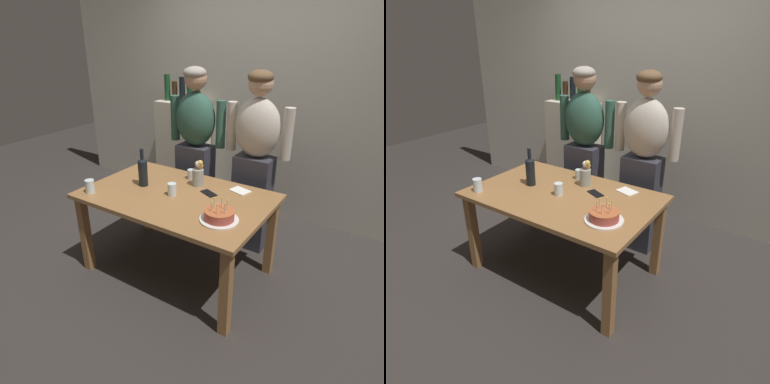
# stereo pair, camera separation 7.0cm
# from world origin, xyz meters

# --- Properties ---
(ground_plane) EXTENTS (10.00, 10.00, 0.00)m
(ground_plane) POSITION_xyz_m (0.00, 0.00, 0.00)
(ground_plane) COLOR #332D2B
(back_wall) EXTENTS (5.20, 0.10, 2.60)m
(back_wall) POSITION_xyz_m (0.00, 1.55, 1.30)
(back_wall) COLOR beige
(back_wall) RESTS_ON ground_plane
(dining_table) EXTENTS (1.50, 0.96, 0.74)m
(dining_table) POSITION_xyz_m (0.00, 0.00, 0.64)
(dining_table) COLOR olive
(dining_table) RESTS_ON ground_plane
(birthday_cake) EXTENTS (0.27, 0.27, 0.16)m
(birthday_cake) POSITION_xyz_m (0.49, -0.19, 0.78)
(birthday_cake) COLOR white
(birthday_cake) RESTS_ON dining_table
(water_glass_near) EXTENTS (0.07, 0.07, 0.10)m
(water_glass_near) POSITION_xyz_m (-0.02, -0.03, 0.79)
(water_glass_near) COLOR silver
(water_glass_near) RESTS_ON dining_table
(water_glass_far) EXTENTS (0.07, 0.07, 0.09)m
(water_glass_far) POSITION_xyz_m (-0.08, 0.34, 0.78)
(water_glass_far) COLOR silver
(water_glass_far) RESTS_ON dining_table
(water_glass_side) EXTENTS (0.07, 0.07, 0.11)m
(water_glass_side) POSITION_xyz_m (-0.61, -0.35, 0.79)
(water_glass_side) COLOR silver
(water_glass_side) RESTS_ON dining_table
(wine_bottle) EXTENTS (0.08, 0.08, 0.32)m
(wine_bottle) POSITION_xyz_m (-0.34, -0.00, 0.87)
(wine_bottle) COLOR black
(wine_bottle) RESTS_ON dining_table
(cell_phone) EXTENTS (0.16, 0.12, 0.01)m
(cell_phone) POSITION_xyz_m (0.21, 0.15, 0.74)
(cell_phone) COLOR black
(cell_phone) RESTS_ON dining_table
(napkin_stack) EXTENTS (0.18, 0.15, 0.01)m
(napkin_stack) POSITION_xyz_m (0.40, 0.34, 0.74)
(napkin_stack) COLOR white
(napkin_stack) RESTS_ON dining_table
(flower_vase) EXTENTS (0.10, 0.10, 0.23)m
(flower_vase) POSITION_xyz_m (0.05, 0.26, 0.84)
(flower_vase) COLOR #999E93
(flower_vase) RESTS_ON dining_table
(person_man_bearded) EXTENTS (0.61, 0.27, 1.66)m
(person_man_bearded) POSITION_xyz_m (-0.28, 0.73, 0.87)
(person_man_bearded) COLOR #33333D
(person_man_bearded) RESTS_ON ground_plane
(person_woman_cardigan) EXTENTS (0.61, 0.27, 1.66)m
(person_woman_cardigan) POSITION_xyz_m (0.35, 0.73, 0.87)
(person_woman_cardigan) COLOR #33333D
(person_woman_cardigan) RESTS_ON ground_plane
(shelf_cabinet) EXTENTS (0.62, 0.30, 1.50)m
(shelf_cabinet) POSITION_xyz_m (-0.85, 1.33, 0.62)
(shelf_cabinet) COLOR beige
(shelf_cabinet) RESTS_ON ground_plane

